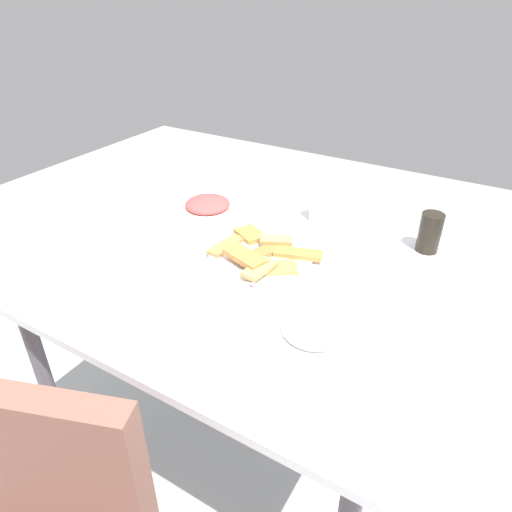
{
  "coord_description": "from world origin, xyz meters",
  "views": [
    {
      "loc": [
        -0.57,
        0.93,
        1.45
      ],
      "look_at": [
        0.01,
        -0.03,
        0.77
      ],
      "focal_mm": 32.35,
      "sensor_mm": 36.0,
      "label": 1
    }
  ],
  "objects": [
    {
      "name": "soda_can",
      "position": [
        -0.39,
        -0.37,
        0.8
      ],
      "size": [
        0.09,
        0.09,
        0.12
      ],
      "primitive_type": "cylinder",
      "rotation": [
        0.0,
        0.0,
        4.25
      ],
      "color": "black",
      "rests_on": "dining_table"
    },
    {
      "name": "salad_plate_rice",
      "position": [
        -0.27,
        0.16,
        0.75
      ],
      "size": [
        0.22,
        0.22,
        0.05
      ],
      "color": "white",
      "rests_on": "dining_table"
    },
    {
      "name": "fork",
      "position": [
        0.29,
        0.24,
        0.74
      ],
      "size": [
        0.17,
        0.06,
        0.0
      ],
      "primitive_type": "cube",
      "rotation": [
        0.0,
        0.0,
        0.27
      ],
      "color": "silver",
      "rests_on": "paper_napkin"
    },
    {
      "name": "drinking_glass",
      "position": [
        -0.03,
        -0.38,
        0.79
      ],
      "size": [
        0.07,
        0.07,
        0.11
      ],
      "primitive_type": "cylinder",
      "color": "silver",
      "rests_on": "dining_table"
    },
    {
      "name": "dining_table",
      "position": [
        0.0,
        0.0,
        0.66
      ],
      "size": [
        1.06,
        0.95,
        0.74
      ],
      "color": "white",
      "rests_on": "ground_plane"
    },
    {
      "name": "paper_napkin",
      "position": [
        0.29,
        0.25,
        0.74
      ],
      "size": [
        0.15,
        0.15,
        0.0
      ],
      "primitive_type": "cube",
      "rotation": [
        0.0,
        0.0,
        -0.11
      ],
      "color": "white",
      "rests_on": "dining_table"
    },
    {
      "name": "ground_plane",
      "position": [
        0.0,
        0.0,
        0.0
      ],
      "size": [
        6.0,
        6.0,
        0.0
      ],
      "primitive_type": "plane",
      "color": "#A4A7A7"
    },
    {
      "name": "pide_platter",
      "position": [
        0.01,
        -0.07,
        0.75
      ],
      "size": [
        0.33,
        0.31,
        0.05
      ],
      "color": "white",
      "rests_on": "dining_table"
    },
    {
      "name": "salad_plate_greens",
      "position": [
        0.34,
        -0.26,
        0.75
      ],
      "size": [
        0.23,
        0.23,
        0.04
      ],
      "color": "white",
      "rests_on": "dining_table"
    },
    {
      "name": "spoon",
      "position": [
        0.29,
        0.27,
        0.74
      ],
      "size": [
        0.17,
        0.08,
        0.0
      ],
      "primitive_type": "cube",
      "rotation": [
        0.0,
        0.0,
        0.36
      ],
      "color": "silver",
      "rests_on": "paper_napkin"
    }
  ]
}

